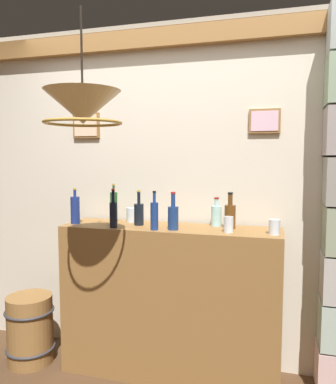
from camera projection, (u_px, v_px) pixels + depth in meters
The scene contains 16 objects.
panelled_rear_partition at pixel (180, 184), 2.92m from camera, with size 3.44×0.15×2.56m.
bar_shelf_unit at pixel (170, 301), 2.73m from camera, with size 1.53×0.40×1.08m, color olive.
liquor_bottle_whiskey at pixel (114, 207), 2.86m from camera, with size 0.05×0.05×0.29m.
liquor_bottle_scotch at pixel (113, 214), 2.74m from camera, with size 0.05×0.05×0.24m.
liquor_bottle_rum at pixel (230, 215), 2.61m from camera, with size 0.08×0.08×0.25m.
liquor_bottle_amaro at pixel (173, 216), 2.57m from camera, with size 0.07×0.07×0.26m.
liquor_bottle_bourbon at pixel (154, 215), 2.56m from camera, with size 0.05×0.05×0.26m.
liquor_bottle_tequila at pixel (216, 215), 2.70m from camera, with size 0.08×0.08×0.21m.
liquor_bottle_port at pixel (113, 214), 2.63m from camera, with size 0.05×0.05×0.27m.
liquor_bottle_gin at pixel (75, 210), 2.80m from camera, with size 0.07×0.07×0.26m.
liquor_bottle_rye at pixel (139, 213), 2.74m from camera, with size 0.07×0.07×0.25m.
glass_tumbler_rocks at pixel (229, 224), 2.48m from camera, with size 0.06×0.06×0.10m.
glass_tumbler_highball at pixel (274, 227), 2.41m from camera, with size 0.07×0.07×0.10m.
glass_tumbler_shot at pixel (132, 215), 2.87m from camera, with size 0.08×0.08×0.11m.
pendant_lamp at pixel (83, 108), 2.03m from camera, with size 0.42×0.42×0.61m.
wooden_barrel at pixel (30, 329), 2.91m from camera, with size 0.37×0.37×0.52m.
Camera 1 is at (0.72, -1.72, 1.56)m, focal length 35.78 mm.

